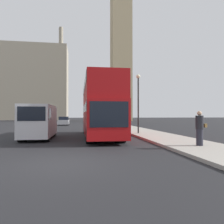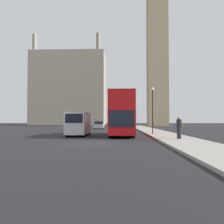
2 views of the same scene
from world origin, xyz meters
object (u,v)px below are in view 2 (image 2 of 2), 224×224
object	(u,v)px
red_double_decker_bus	(122,113)
pedestrian	(179,128)
clock_tower	(157,14)
white_van	(78,123)
parked_sedan	(99,125)
street_lamp	(153,103)

from	to	relation	value
red_double_decker_bus	pedestrian	bearing A→B (deg)	-55.28
clock_tower	white_van	distance (m)	60.47
pedestrian	parked_sedan	xyz separation A→B (m)	(-8.88, 28.66, -0.37)
pedestrian	parked_sedan	world-z (taller)	pedestrian
clock_tower	pedestrian	xyz separation A→B (m)	(-6.32, -54.60, -32.64)
clock_tower	pedestrian	world-z (taller)	clock_tower
clock_tower	street_lamp	distance (m)	55.97
parked_sedan	white_van	bearing A→B (deg)	-90.40
white_van	pedestrian	world-z (taller)	white_van
clock_tower	street_lamp	bearing A→B (deg)	-99.01
parked_sedan	red_double_decker_bus	bearing A→B (deg)	-78.91
pedestrian	clock_tower	bearing A→B (deg)	83.40
red_double_decker_bus	parked_sedan	distance (m)	22.59
clock_tower	white_van	bearing A→B (deg)	-107.50
white_van	parked_sedan	size ratio (longest dim) A/B	1.21
clock_tower	white_van	size ratio (longest dim) A/B	12.42
red_double_decker_bus	white_van	xyz separation A→B (m)	(-4.49, -0.67, -1.13)
red_double_decker_bus	street_lamp	distance (m)	3.93
parked_sedan	clock_tower	bearing A→B (deg)	59.63
street_lamp	white_van	bearing A→B (deg)	-165.27
red_double_decker_bus	street_lamp	size ratio (longest dim) A/B	2.08
white_van	street_lamp	bearing A→B (deg)	14.73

